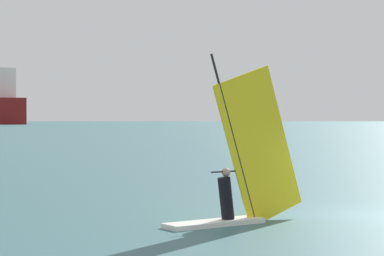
{
  "coord_description": "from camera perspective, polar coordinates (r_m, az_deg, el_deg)",
  "views": [
    {
      "loc": [
        -3.04,
        -19.94,
        2.59
      ],
      "look_at": [
        -5.86,
        16.25,
        2.17
      ],
      "focal_mm": 68.88,
      "sensor_mm": 36.0,
      "label": 1
    }
  ],
  "objects": [
    {
      "name": "ground_plane",
      "position": [
        20.34,
        13.11,
        -6.68
      ],
      "size": [
        4000.0,
        4000.0,
        0.0
      ],
      "primitive_type": "plane",
      "color": "#386066"
    },
    {
      "name": "windsurfer",
      "position": [
        18.47,
        3.65,
        -3.92
      ],
      "size": [
        3.5,
        2.92,
        4.36
      ],
      "rotation": [
        0.0,
        0.0,
        3.82
      ],
      "color": "white",
      "rests_on": "ground_plane"
    }
  ]
}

